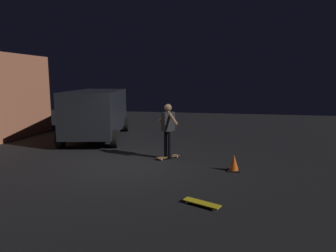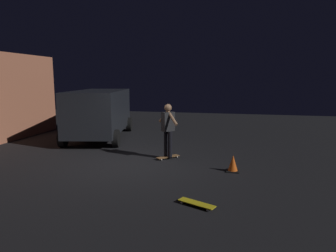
{
  "view_description": "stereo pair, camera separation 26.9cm",
  "coord_description": "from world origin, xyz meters",
  "px_view_note": "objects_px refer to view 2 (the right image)",
  "views": [
    {
      "loc": [
        -8.18,
        -2.74,
        2.5
      ],
      "look_at": [
        0.87,
        -0.93,
        1.05
      ],
      "focal_mm": 31.94,
      "sensor_mm": 36.0,
      "label": 1
    },
    {
      "loc": [
        -8.13,
        -3.0,
        2.5
      ],
      "look_at": [
        0.87,
        -0.93,
        1.05
      ],
      "focal_mm": 31.94,
      "sensor_mm": 36.0,
      "label": 2
    }
  ],
  "objects_px": {
    "parked_van": "(100,111)",
    "traffic_cone": "(233,164)",
    "skateboard_spare": "(197,204)",
    "skateboard_ridden": "(168,157)",
    "skater": "(168,126)"
  },
  "relations": [
    {
      "from": "parked_van",
      "to": "skater",
      "type": "relative_size",
      "value": 2.93
    },
    {
      "from": "skateboard_spare",
      "to": "traffic_cone",
      "type": "relative_size",
      "value": 1.73
    },
    {
      "from": "parked_van",
      "to": "traffic_cone",
      "type": "distance_m",
      "value": 6.72
    },
    {
      "from": "skateboard_ridden",
      "to": "skateboard_spare",
      "type": "bearing_deg",
      "value": -158.08
    },
    {
      "from": "skateboard_spare",
      "to": "traffic_cone",
      "type": "distance_m",
      "value": 2.57
    },
    {
      "from": "skateboard_ridden",
      "to": "traffic_cone",
      "type": "xyz_separation_m",
      "value": [
        -0.91,
        -2.03,
        0.16
      ]
    },
    {
      "from": "parked_van",
      "to": "skater",
      "type": "height_order",
      "value": "parked_van"
    },
    {
      "from": "parked_van",
      "to": "skateboard_ridden",
      "type": "height_order",
      "value": "parked_van"
    },
    {
      "from": "traffic_cone",
      "to": "parked_van",
      "type": "bearing_deg",
      "value": 57.56
    },
    {
      "from": "skater",
      "to": "traffic_cone",
      "type": "height_order",
      "value": "skater"
    },
    {
      "from": "skateboard_spare",
      "to": "traffic_cone",
      "type": "xyz_separation_m",
      "value": [
        2.47,
        -0.67,
        0.16
      ]
    },
    {
      "from": "parked_van",
      "to": "skater",
      "type": "xyz_separation_m",
      "value": [
        -2.66,
        -3.59,
        -0.12
      ]
    },
    {
      "from": "skateboard_spare",
      "to": "skater",
      "type": "bearing_deg",
      "value": 21.92
    },
    {
      "from": "skater",
      "to": "traffic_cone",
      "type": "xyz_separation_m",
      "value": [
        -0.91,
        -2.03,
        -0.83
      ]
    },
    {
      "from": "skateboard_spare",
      "to": "skateboard_ridden",
      "type": "bearing_deg",
      "value": 21.92
    }
  ]
}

